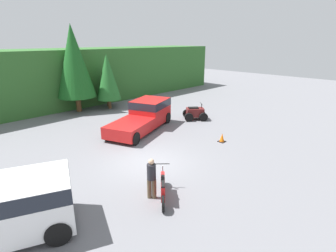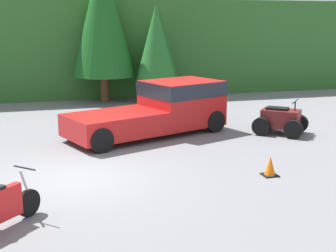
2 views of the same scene
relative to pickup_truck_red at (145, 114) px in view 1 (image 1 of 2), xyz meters
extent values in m
plane|color=slate|center=(-3.60, -4.49, -1.01)|extent=(80.00, 80.00, 0.00)
cube|color=#2D6028|center=(-3.60, 11.51, 1.64)|extent=(44.00, 6.00, 5.31)
cylinder|color=brown|center=(-1.11, 7.78, -0.34)|extent=(0.45, 0.45, 1.34)
cone|color=#19561E|center=(-1.11, 7.78, 3.39)|extent=(3.28, 3.28, 6.12)
cylinder|color=brown|center=(1.41, 6.67, -0.56)|extent=(0.30, 0.30, 0.90)
cone|color=#236628|center=(1.41, 6.67, 1.94)|extent=(2.20, 2.20, 4.09)
cylinder|color=brown|center=(1.80, 7.47, -0.58)|extent=(0.29, 0.29, 0.86)
cone|color=#19561E|center=(1.80, 7.47, 1.82)|extent=(2.11, 2.11, 3.93)
cube|color=red|center=(0.85, 0.33, 0.06)|extent=(3.29, 3.01, 1.70)
cube|color=#1E232D|center=(0.85, 0.33, 0.62)|extent=(3.31, 3.03, 0.54)
cube|color=red|center=(-1.93, -0.74, -0.40)|extent=(3.84, 3.22, 0.77)
cylinder|color=black|center=(1.24, 1.56, -0.60)|extent=(0.87, 0.56, 0.82)
cylinder|color=black|center=(1.97, -0.33, -0.60)|extent=(0.87, 0.56, 0.82)
cylinder|color=black|center=(-3.32, -0.19, -0.60)|extent=(0.87, 0.56, 0.82)
cylinder|color=black|center=(-2.59, -2.08, -0.60)|extent=(0.87, 0.56, 0.82)
cube|color=white|center=(-9.64, -5.63, 0.06)|extent=(3.04, 2.94, 1.70)
cube|color=#1E232D|center=(-9.64, -5.63, 0.62)|extent=(3.07, 2.97, 0.54)
cylinder|color=black|center=(-8.65, -4.95, -0.60)|extent=(0.86, 0.58, 0.82)
cylinder|color=black|center=(-9.44, -6.82, -0.60)|extent=(0.86, 0.58, 0.82)
cylinder|color=black|center=(-4.75, -6.70, -0.70)|extent=(0.49, 0.51, 0.61)
cylinder|color=black|center=(-5.97, -7.97, -0.70)|extent=(0.49, 0.51, 0.61)
cube|color=red|center=(-5.36, -7.33, -0.49)|extent=(1.00, 1.03, 0.68)
cylinder|color=#B7B7BC|center=(-4.79, -6.74, -0.30)|extent=(0.24, 0.25, 0.78)
cylinder|color=black|center=(-4.79, -6.74, 0.10)|extent=(0.46, 0.44, 0.04)
cube|color=black|center=(-5.51, -7.49, -0.12)|extent=(0.75, 0.77, 0.06)
cylinder|color=black|center=(5.04, -1.23, -0.67)|extent=(0.65, 0.61, 0.67)
cylinder|color=black|center=(4.32, -2.07, -0.67)|extent=(0.65, 0.61, 0.67)
cylinder|color=black|center=(4.16, -0.46, -0.67)|extent=(0.65, 0.61, 0.67)
cylinder|color=black|center=(3.43, -1.30, -0.67)|extent=(0.65, 0.61, 0.67)
cube|color=#5B1919|center=(4.24, -1.26, -0.42)|extent=(1.58, 1.53, 0.67)
cylinder|color=black|center=(4.61, -1.59, 0.08)|extent=(0.07, 0.07, 0.35)
cylinder|color=black|center=(4.61, -1.59, 0.26)|extent=(0.71, 0.81, 0.04)
cube|color=black|center=(4.13, -1.17, -0.05)|extent=(0.91, 0.88, 0.08)
cylinder|color=brown|center=(-5.74, -6.94, -0.58)|extent=(0.25, 0.25, 0.86)
cylinder|color=brown|center=(-5.63, -7.10, -0.58)|extent=(0.25, 0.25, 0.86)
cylinder|color=#232328|center=(-5.68, -7.02, 0.18)|extent=(0.50, 0.50, 0.65)
sphere|color=tan|center=(-5.68, -7.02, 0.62)|extent=(0.33, 0.33, 0.23)
cube|color=black|center=(1.57, -5.59, -0.99)|extent=(0.42, 0.42, 0.03)
cone|color=orange|center=(1.57, -5.59, -0.73)|extent=(0.32, 0.32, 0.55)
camera|label=1|loc=(-11.82, -13.97, 5.14)|focal=28.00mm
camera|label=2|loc=(-4.35, -16.63, 3.13)|focal=50.00mm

